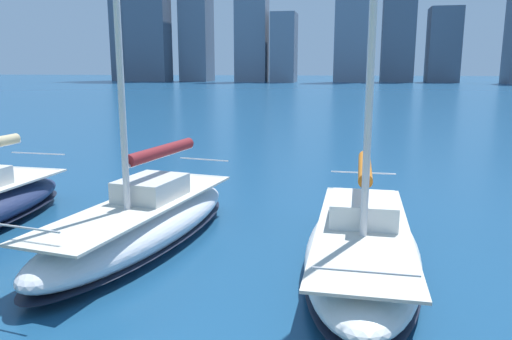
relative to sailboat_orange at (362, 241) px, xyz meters
The scene contains 3 objects.
city_skyline 153.91m from the sailboat_orange, 86.71° to the right, with size 169.88×22.88×54.52m.
sailboat_orange is the anchor object (origin of this frame).
sailboat_maroon 5.60m from the sailboat_orange, ahead, with size 3.54×8.56×11.02m.
Camera 1 is at (-2.53, 4.48, 4.59)m, focal length 35.00 mm.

